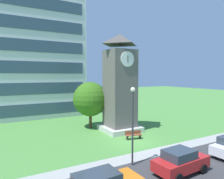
% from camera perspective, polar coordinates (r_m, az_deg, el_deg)
% --- Properties ---
extents(ground_plane, '(160.00, 160.00, 0.00)m').
position_cam_1_polar(ground_plane, '(21.84, 5.55, -14.21)').
color(ground_plane, '#4C893D').
extents(street_asphalt, '(120.00, 7.20, 0.01)m').
position_cam_1_polar(street_asphalt, '(16.47, 22.31, -20.73)').
color(street_asphalt, '#38383A').
rests_on(street_asphalt, ground).
extents(kerb_strip, '(120.00, 1.60, 0.01)m').
position_cam_1_polar(kerb_strip, '(19.28, 11.59, -16.77)').
color(kerb_strip, '#9E9E99').
rests_on(kerb_strip, ground).
extents(office_building, '(18.97, 14.67, 25.60)m').
position_cam_1_polar(office_building, '(40.53, -24.02, 12.13)').
color(office_building, silver).
rests_on(office_building, ground).
extents(clock_tower, '(4.28, 4.28, 11.72)m').
position_cam_1_polar(clock_tower, '(24.90, 2.22, 0.46)').
color(clock_tower, '#605B56').
rests_on(clock_tower, ground).
extents(park_bench, '(1.86, 0.89, 0.88)m').
position_cam_1_polar(park_bench, '(22.53, 5.98, -12.41)').
color(park_bench, brown).
rests_on(park_bench, ground).
extents(street_lamp, '(0.36, 0.36, 5.92)m').
position_cam_1_polar(street_lamp, '(15.52, 5.77, -7.71)').
color(street_lamp, '#333338').
rests_on(street_lamp, ground).
extents(tree_near_tower, '(4.42, 4.42, 5.96)m').
position_cam_1_polar(tree_near_tower, '(26.55, -6.06, -2.68)').
color(tree_near_tower, '#513823').
rests_on(tree_near_tower, ground).
extents(parked_car_red, '(4.16, 2.10, 1.69)m').
position_cam_1_polar(parked_car_red, '(15.77, 18.51, -18.40)').
color(parked_car_red, red).
rests_on(parked_car_red, ground).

